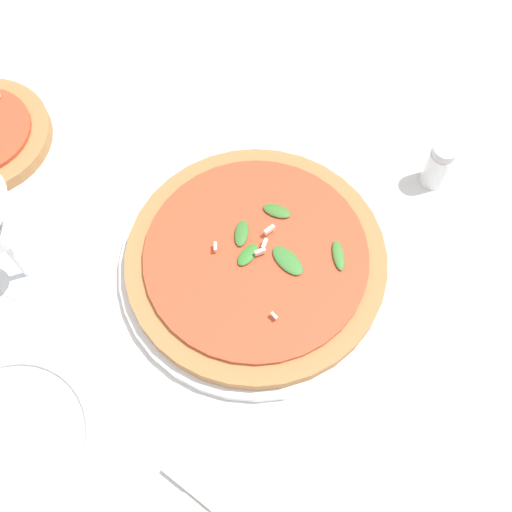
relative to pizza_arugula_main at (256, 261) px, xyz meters
name	(u,v)px	position (x,y,z in m)	size (l,w,h in m)	color
ground_plane	(265,284)	(0.02, -0.01, -0.02)	(6.00, 6.00, 0.00)	silver
pizza_arugula_main	(256,261)	(0.00, 0.00, 0.00)	(0.32, 0.32, 0.05)	white
side_plate_white	(9,441)	(-0.04, -0.32, -0.01)	(0.18, 0.18, 0.02)	white
shaker_pepper	(439,165)	(0.07, 0.25, 0.02)	(0.03, 0.03, 0.07)	silver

